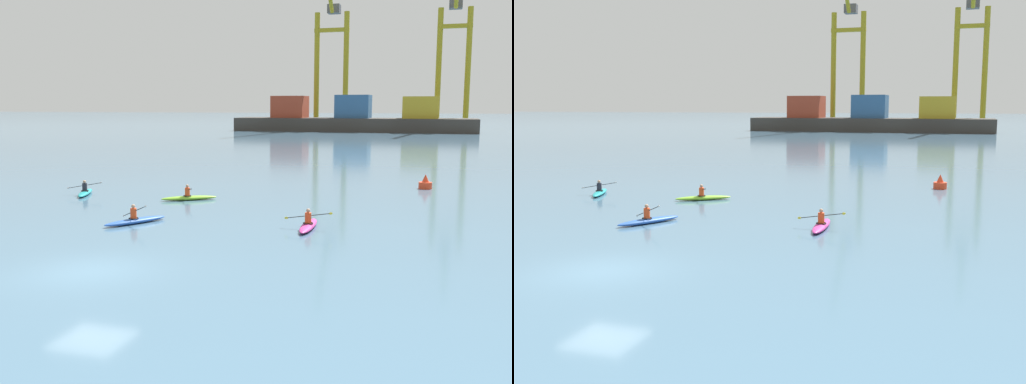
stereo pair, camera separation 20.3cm
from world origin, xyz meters
TOP-DOWN VIEW (x-y plane):
  - ground_plane at (0.00, 0.00)m, footprint 800.00×800.00m
  - container_barge at (-6.75, 112.93)m, footprint 51.00×10.17m
  - gantry_crane_west at (-13.14, 120.74)m, footprint 7.95×18.69m
  - gantry_crane_west_mid at (13.53, 122.93)m, footprint 7.34×16.32m
  - channel_buoy at (10.56, 24.77)m, footprint 0.90×0.90m
  - kayak_lime at (-2.97, 15.41)m, footprint 3.17×2.36m
  - kayak_blue at (-2.58, 7.98)m, footprint 2.19×3.26m
  - kayak_teal at (-10.19, 15.47)m, footprint 2.12×3.38m
  - kayak_magenta at (5.69, 9.29)m, footprint 2.27×3.42m

SIDE VIEW (x-z plane):
  - ground_plane at x=0.00m, z-range 0.00..0.00m
  - kayak_lime at x=-2.97m, z-range -0.30..0.65m
  - kayak_blue at x=-2.58m, z-range -0.35..0.70m
  - kayak_teal at x=-10.19m, z-range -0.30..0.65m
  - kayak_magenta at x=5.69m, z-range -0.30..0.65m
  - channel_buoy at x=10.56m, z-range -0.14..0.86m
  - container_barge at x=-6.75m, z-range -1.21..6.57m
  - gantry_crane_west_mid at x=13.53m, z-range 0.28..35.12m
  - gantry_crane_west at x=-13.14m, z-range -1.34..38.17m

